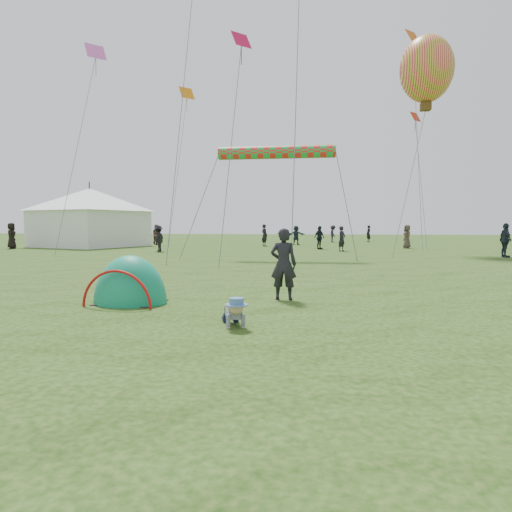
# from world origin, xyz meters

# --- Properties ---
(ground) EXTENTS (140.00, 140.00, 0.00)m
(ground) POSITION_xyz_m (0.00, 0.00, 0.00)
(ground) COLOR #113307
(crawling_toddler) EXTENTS (0.69, 0.80, 0.52)m
(crawling_toddler) POSITION_xyz_m (0.15, 0.32, 0.26)
(crawling_toddler) COLOR black
(crawling_toddler) RESTS_ON ground
(popup_tent) EXTENTS (1.70, 1.44, 2.06)m
(popup_tent) POSITION_xyz_m (-2.49, 2.21, 0.00)
(popup_tent) COLOR #117775
(popup_tent) RESTS_ON ground
(standing_adult) EXTENTS (0.60, 0.40, 1.61)m
(standing_adult) POSITION_xyz_m (0.73, 3.11, 0.80)
(standing_adult) COLOR black
(standing_adult) RESTS_ON ground
(event_marquee) EXTENTS (8.73, 8.73, 4.73)m
(event_marquee) POSITION_xyz_m (-15.91, 25.55, 2.37)
(event_marquee) COLOR white
(event_marquee) RESTS_ON ground
(crowd_person_0) EXTENTS (0.65, 0.69, 1.58)m
(crowd_person_0) POSITION_xyz_m (2.80, 21.93, 0.79)
(crowd_person_0) COLOR black
(crowd_person_0) RESTS_ON ground
(crowd_person_1) EXTENTS (1.03, 1.01, 1.67)m
(crowd_person_1) POSITION_xyz_m (-12.01, 29.16, 0.84)
(crowd_person_1) COLOR #3E2C28
(crowd_person_1) RESTS_ON ground
(crowd_person_2) EXTENTS (0.90, 0.95, 1.58)m
(crowd_person_2) POSITION_xyz_m (1.39, 24.11, 0.79)
(crowd_person_2) COLOR black
(crowd_person_2) RESTS_ON ground
(crowd_person_3) EXTENTS (0.77, 1.13, 1.62)m
(crowd_person_3) POSITION_xyz_m (-8.43, 19.93, 0.81)
(crowd_person_3) COLOR black
(crowd_person_3) RESTS_ON ground
(crowd_person_4) EXTENTS (0.66, 0.89, 1.66)m
(crowd_person_4) POSITION_xyz_m (7.48, 26.14, 0.83)
(crowd_person_4) COLOR #43362E
(crowd_person_4) RESTS_ON ground
(crowd_person_5) EXTENTS (1.54, 0.90, 1.59)m
(crowd_person_5) POSITION_xyz_m (-0.54, 30.63, 0.79)
(crowd_person_5) COLOR #212F36
(crowd_person_5) RESTS_ON ground
(crowd_person_6) EXTENTS (0.71, 0.73, 1.69)m
(crowd_person_6) POSITION_xyz_m (-2.82, 27.80, 0.84)
(crowd_person_6) COLOR black
(crowd_person_6) RESTS_ON ground
(crowd_person_8) EXTENTS (0.52, 1.06, 1.75)m
(crowd_person_8) POSITION_xyz_m (10.81, 17.73, 0.87)
(crowd_person_8) COLOR #222C36
(crowd_person_8) RESTS_ON ground
(crowd_person_9) EXTENTS (0.82, 1.14, 1.60)m
(crowd_person_9) POSITION_xyz_m (2.57, 36.09, 0.80)
(crowd_person_9) COLOR black
(crowd_person_9) RESTS_ON ground
(crowd_person_10) EXTENTS (0.86, 1.03, 1.79)m
(crowd_person_10) POSITION_xyz_m (-19.66, 21.69, 0.89)
(crowd_person_10) COLOR black
(crowd_person_10) RESTS_ON ground
(crowd_person_12) EXTENTS (0.56, 0.68, 1.59)m
(crowd_person_12) POSITION_xyz_m (5.91, 37.16, 0.79)
(crowd_person_12) COLOR black
(crowd_person_12) RESTS_ON ground
(balloon_kite) EXTENTS (3.15, 3.15, 4.41)m
(balloon_kite) POSITION_xyz_m (7.68, 22.17, 10.74)
(balloon_kite) COLOR #D0DE22
(rainbow_tube_kite) EXTENTS (5.83, 0.64, 0.64)m
(rainbow_tube_kite) POSITION_xyz_m (-0.72, 15.84, 5.26)
(rainbow_tube_kite) COLOR red
(diamond_kite_0) EXTENTS (1.29, 1.29, 1.06)m
(diamond_kite_0) POSITION_xyz_m (7.97, 28.39, 15.30)
(diamond_kite_0) COLOR #D65D11
(diamond_kite_1) EXTENTS (1.27, 1.27, 1.04)m
(diamond_kite_1) POSITION_xyz_m (-9.54, 29.95, 12.44)
(diamond_kite_1) COLOR orange
(diamond_kite_5) EXTENTS (1.25, 1.25, 1.02)m
(diamond_kite_5) POSITION_xyz_m (-12.41, 20.21, 12.35)
(diamond_kite_5) COLOR #EE60C5
(diamond_kite_6) EXTENTS (0.97, 0.97, 0.79)m
(diamond_kite_6) POSITION_xyz_m (-2.29, 14.78, 10.38)
(diamond_kite_6) COLOR #D10D42
(diamond_kite_7) EXTENTS (0.92, 0.92, 0.75)m
(diamond_kite_7) POSITION_xyz_m (8.42, 29.18, 9.75)
(diamond_kite_7) COLOR red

